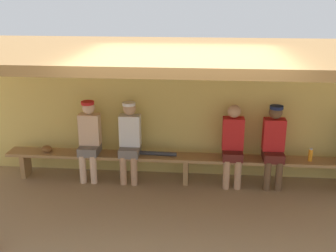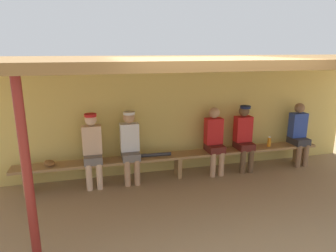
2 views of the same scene
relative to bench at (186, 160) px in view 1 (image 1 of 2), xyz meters
The scene contains 11 objects.
ground_plane 1.60m from the bench, 90.00° to the right, with size 24.00×24.00×0.00m, color #9E7F59.
back_wall 0.84m from the bench, 90.00° to the left, with size 8.00×0.20×2.20m, color #D8BC60.
dugout_roof 2.06m from the bench, 90.00° to the right, with size 8.00×2.80×0.12m, color brown.
bench is the anchor object (origin of this frame).
player_leftmost 1.44m from the bench, ahead, with size 0.34×0.42×1.34m.
player_with_sunglasses 0.82m from the bench, ahead, with size 0.34×0.42×1.34m.
player_in_red 1.64m from the bench, behind, with size 0.34×0.42×1.34m.
player_in_blue 0.99m from the bench, behind, with size 0.34×0.42×1.34m.
water_bottle_green 1.98m from the bench, ahead, with size 0.07×0.07×0.21m.
baseball_glove_dark_brown 2.35m from the bench, behind, with size 0.24×0.17×0.09m, color brown.
baseball_bat 0.55m from the bench, behind, with size 0.07×0.07×0.76m, color #333338.
Camera 1 is at (0.27, -4.74, 3.04)m, focal length 44.27 mm.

